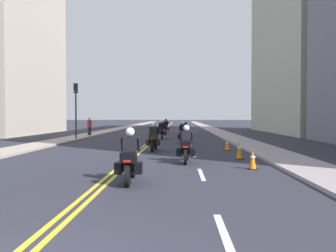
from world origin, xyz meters
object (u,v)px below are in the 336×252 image
at_px(motorcycle_1, 186,147).
at_px(motorcycle_2, 154,139).
at_px(motorcycle_0, 130,161).
at_px(traffic_cone_0, 239,150).
at_px(traffic_cone_2, 227,145).
at_px(motorcycle_3, 183,134).
at_px(pedestrian_0, 89,127).
at_px(traffic_cone_1, 253,160).
at_px(motorcycle_6, 166,127).
at_px(motorcycle_5, 184,129).
at_px(traffic_light_near, 76,101).
at_px(motorcycle_4, 162,131).

height_order(motorcycle_1, motorcycle_2, motorcycle_2).
height_order(motorcycle_0, motorcycle_1, motorcycle_0).
xyz_separation_m(traffic_cone_0, traffic_cone_2, (-0.00, 3.93, -0.07)).
height_order(motorcycle_3, pedestrian_0, pedestrian_0).
distance_m(motorcycle_0, traffic_cone_1, 4.95).
relative_size(motorcycle_2, pedestrian_0, 1.24).
distance_m(motorcycle_6, traffic_cone_1, 27.10).
relative_size(motorcycle_3, traffic_cone_2, 3.31).
xyz_separation_m(motorcycle_5, traffic_light_near, (-8.91, -6.40, 2.52)).
xyz_separation_m(traffic_cone_0, traffic_cone_1, (-0.04, -3.08, -0.06)).
distance_m(motorcycle_2, motorcycle_4, 10.26).
bearing_deg(traffic_cone_0, motorcycle_0, -125.52).
xyz_separation_m(motorcycle_2, motorcycle_4, (-0.05, 10.26, 0.01)).
bearing_deg(pedestrian_0, motorcycle_0, 59.98).
xyz_separation_m(motorcycle_0, traffic_light_near, (-7.01, 18.31, 2.53)).
xyz_separation_m(motorcycle_2, pedestrian_0, (-7.19, 13.92, 0.26)).
relative_size(motorcycle_1, pedestrian_0, 1.20).
xyz_separation_m(motorcycle_6, traffic_cone_2, (4.21, -19.77, -0.33)).
bearing_deg(traffic_cone_0, motorcycle_4, 106.91).
height_order(motorcycle_3, motorcycle_5, motorcycle_5).
xyz_separation_m(motorcycle_3, motorcycle_4, (-1.75, 4.78, 0.03)).
relative_size(motorcycle_4, motorcycle_5, 0.95).
xyz_separation_m(motorcycle_6, pedestrian_0, (-7.11, -6.30, 0.26)).
bearing_deg(traffic_light_near, traffic_cone_0, -48.22).
bearing_deg(motorcycle_4, traffic_cone_1, -78.02).
height_order(motorcycle_4, motorcycle_6, motorcycle_6).
bearing_deg(motorcycle_6, motorcycle_1, -87.12).
bearing_deg(motorcycle_5, motorcycle_6, 114.37).
xyz_separation_m(motorcycle_0, traffic_cone_0, (4.15, 5.81, -0.24)).
distance_m(traffic_light_near, pedestrian_0, 5.39).
xyz_separation_m(motorcycle_4, pedestrian_0, (-7.14, 3.67, 0.26)).
bearing_deg(motorcycle_4, motorcycle_5, 67.75).
xyz_separation_m(motorcycle_0, pedestrian_0, (-7.17, 23.21, 0.28)).
relative_size(motorcycle_3, motorcycle_4, 1.05).
distance_m(motorcycle_5, traffic_cone_1, 22.09).
height_order(motorcycle_2, traffic_cone_2, motorcycle_2).
distance_m(motorcycle_6, pedestrian_0, 9.50).
bearing_deg(traffic_cone_0, pedestrian_0, 123.05).
bearing_deg(traffic_light_near, motorcycle_0, -69.04).
bearing_deg(motorcycle_4, traffic_light_near, -171.82).
height_order(motorcycle_0, traffic_light_near, traffic_light_near).
relative_size(motorcycle_5, motorcycle_6, 1.02).
xyz_separation_m(motorcycle_3, traffic_light_near, (-8.73, 3.55, 2.53)).
distance_m(motorcycle_4, motorcycle_5, 5.51).
bearing_deg(pedestrian_0, traffic_cone_0, 75.87).
relative_size(motorcycle_2, traffic_cone_0, 2.71).
bearing_deg(motorcycle_0, motorcycle_6, 88.21).
xyz_separation_m(motorcycle_1, traffic_cone_1, (2.39, -1.73, -0.30)).
bearing_deg(traffic_light_near, traffic_cone_2, -37.51).
bearing_deg(motorcycle_6, traffic_cone_2, -79.17).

